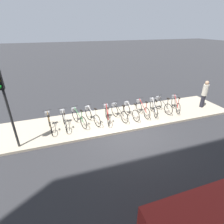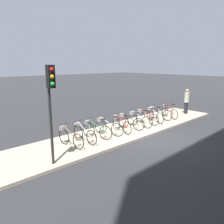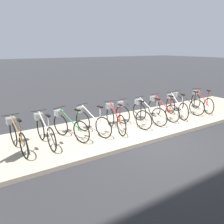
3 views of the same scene
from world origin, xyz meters
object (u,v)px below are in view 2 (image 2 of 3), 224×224
at_px(parked_bicycle_4, 121,124).
at_px(traffic_light, 51,95).
at_px(parked_bicycle_5, 129,121).
at_px(parked_bicycle_6, 138,119).
at_px(pedestrian, 187,101).
at_px(parked_bicycle_7, 146,117).
at_px(parked_bicycle_9, 159,113).
at_px(parked_bicycle_0, 69,136).
at_px(parked_bicycle_10, 169,111).
at_px(parked_bicycle_3, 107,126).
at_px(parked_bicycle_2, 95,129).
at_px(parked_bicycle_1, 83,133).
at_px(parked_bicycle_8, 154,115).

xyz_separation_m(parked_bicycle_4, traffic_light, (-4.47, -1.10, 2.08)).
bearing_deg(parked_bicycle_5, parked_bicycle_6, -2.66).
relative_size(parked_bicycle_5, pedestrian, 0.90).
distance_m(parked_bicycle_6, parked_bicycle_7, 0.81).
xyz_separation_m(parked_bicycle_5, traffic_light, (-5.18, -1.12, 2.08)).
bearing_deg(parked_bicycle_9, parked_bicycle_0, -179.40).
distance_m(parked_bicycle_6, parked_bicycle_10, 3.15).
bearing_deg(traffic_light, parked_bicycle_0, 40.40).
distance_m(pedestrian, traffic_light, 11.21).
height_order(parked_bicycle_0, parked_bicycle_3, same).
xyz_separation_m(parked_bicycle_7, parked_bicycle_9, (1.45, 0.07, 0.00)).
bearing_deg(parked_bicycle_6, parked_bicycle_9, 3.89).
distance_m(parked_bicycle_5, parked_bicycle_6, 0.73).
xyz_separation_m(parked_bicycle_3, traffic_light, (-3.63, -1.21, 2.08)).
xyz_separation_m(parked_bicycle_2, parked_bicycle_10, (6.18, -0.14, 0.00)).
distance_m(parked_bicycle_4, parked_bicycle_9, 3.69).
height_order(parked_bicycle_6, parked_bicycle_9, same).
height_order(parked_bicycle_6, parked_bicycle_7, same).
relative_size(parked_bicycle_1, parked_bicycle_2, 1.05).
relative_size(parked_bicycle_0, parked_bicycle_3, 1.04).
distance_m(parked_bicycle_6, parked_bicycle_9, 2.26).
height_order(parked_bicycle_4, traffic_light, traffic_light).
height_order(parked_bicycle_3, traffic_light, traffic_light).
relative_size(parked_bicycle_2, pedestrian, 0.88).
bearing_deg(parked_bicycle_10, parked_bicycle_3, 178.82).
relative_size(parked_bicycle_5, parked_bicycle_7, 0.97).
relative_size(parked_bicycle_10, pedestrian, 0.88).
bearing_deg(traffic_light, parked_bicycle_6, 10.44).
height_order(parked_bicycle_7, pedestrian, pedestrian).
bearing_deg(parked_bicycle_2, parked_bicycle_5, -2.81).
relative_size(parked_bicycle_4, traffic_light, 0.46).
relative_size(pedestrian, traffic_light, 0.51).
distance_m(parked_bicycle_0, parked_bicycle_6, 4.54).
xyz_separation_m(parked_bicycle_7, traffic_light, (-6.72, -1.17, 2.08)).
relative_size(parked_bicycle_1, parked_bicycle_10, 1.05).
height_order(pedestrian, traffic_light, traffic_light).
xyz_separation_m(parked_bicycle_1, parked_bicycle_10, (6.93, -0.08, 0.00)).
bearing_deg(parked_bicycle_7, parked_bicycle_10, -1.82).
relative_size(parked_bicycle_1, parked_bicycle_9, 1.01).
bearing_deg(parked_bicycle_4, parked_bicycle_5, 1.96).
bearing_deg(parked_bicycle_2, parked_bicycle_1, -175.87).
height_order(parked_bicycle_0, parked_bicycle_4, same).
xyz_separation_m(parked_bicycle_0, parked_bicycle_2, (1.50, 0.06, 0.00)).
relative_size(parked_bicycle_5, parked_bicycle_8, 1.01).
height_order(parked_bicycle_3, parked_bicycle_7, same).
distance_m(parked_bicycle_9, pedestrian, 2.96).
bearing_deg(parked_bicycle_3, parked_bicycle_9, 0.40).
xyz_separation_m(parked_bicycle_0, parked_bicycle_1, (0.75, 0.01, 0.00)).
bearing_deg(traffic_light, parked_bicycle_8, 8.53).
relative_size(parked_bicycle_4, parked_bicycle_10, 1.04).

